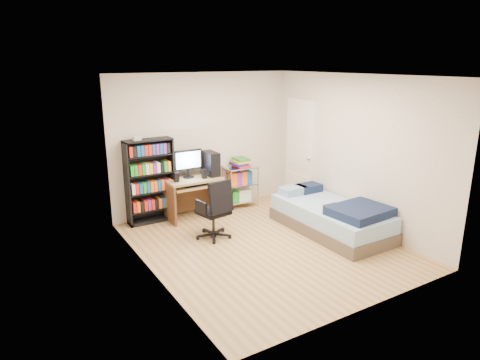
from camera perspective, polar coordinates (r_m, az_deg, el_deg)
room at (r=6.15m, az=3.49°, el=2.01°), size 3.58×4.08×2.58m
media_shelf at (r=7.39m, az=-11.92°, el=-0.02°), size 0.81×0.27×1.50m
computer_desk at (r=7.57m, az=-5.71°, el=-0.09°), size 0.96×0.56×1.21m
office_chair at (r=6.70m, az=-3.36°, el=-5.30°), size 0.65×0.65×0.95m
wire_cart at (r=8.06m, az=0.01°, el=0.75°), size 0.62×0.47×0.95m
bed at (r=7.10m, az=12.15°, el=-4.83°), size 1.01×2.02×0.57m
door at (r=8.27m, az=8.02°, el=3.68°), size 0.12×0.80×2.00m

